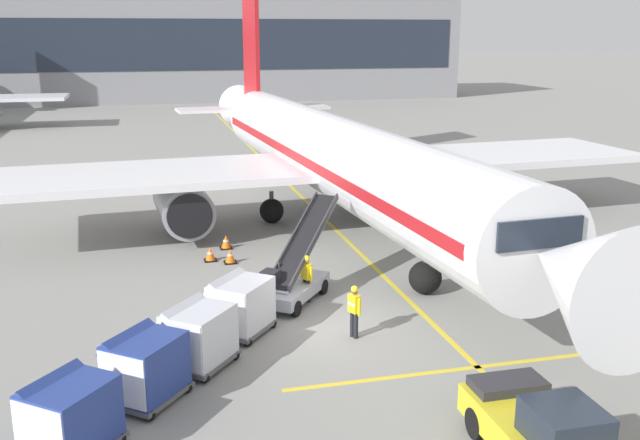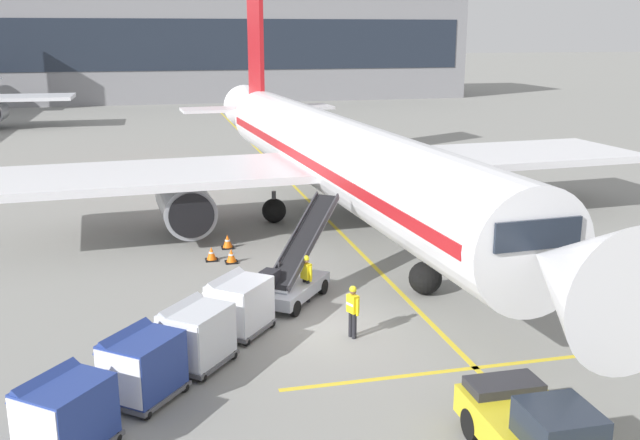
% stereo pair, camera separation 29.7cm
% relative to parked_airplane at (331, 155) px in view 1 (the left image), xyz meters
% --- Properties ---
extents(ground_plane, '(600.00, 600.00, 0.00)m').
position_rel_parked_airplane_xyz_m(ground_plane, '(-3.88, -13.02, -3.48)').
color(ground_plane, gray).
extents(parked_airplane, '(33.97, 43.87, 14.46)m').
position_rel_parked_airplane_xyz_m(parked_airplane, '(0.00, 0.00, 0.00)').
color(parked_airplane, white).
rests_on(parked_airplane, ground).
extents(belt_loader, '(4.11, 4.82, 3.39)m').
position_rel_parked_airplane_xyz_m(belt_loader, '(-4.17, -10.31, -2.56)').
color(belt_loader, '#A3A8B2').
rests_on(belt_loader, ground).
extents(baggage_cart_lead, '(2.50, 2.62, 1.91)m').
position_rel_parked_airplane_xyz_m(baggage_cart_lead, '(-6.48, -12.86, -2.48)').
color(baggage_cart_lead, '#515156').
rests_on(baggage_cart_lead, ground).
extents(baggage_cart_second, '(2.50, 2.62, 1.91)m').
position_rel_parked_airplane_xyz_m(baggage_cart_second, '(-8.01, -14.95, -2.48)').
color(baggage_cart_second, '#515156').
rests_on(baggage_cart_second, ground).
extents(baggage_cart_third, '(2.50, 2.62, 1.91)m').
position_rel_parked_airplane_xyz_m(baggage_cart_third, '(-9.54, -16.64, -2.48)').
color(baggage_cart_third, '#515156').
rests_on(baggage_cart_third, ground).
extents(baggage_cart_fourth, '(2.50, 2.62, 1.91)m').
position_rel_parked_airplane_xyz_m(baggage_cart_fourth, '(-11.25, -18.80, -2.48)').
color(baggage_cart_fourth, '#515156').
rests_on(baggage_cart_fourth, ground).
extents(pushback_tug, '(2.14, 4.41, 1.83)m').
position_rel_parked_airplane_xyz_m(pushback_tug, '(-0.95, -21.89, -2.65)').
color(pushback_tug, gold).
rests_on(pushback_tug, ground).
extents(ground_crew_by_loader, '(0.39, 0.51, 1.74)m').
position_rel_parked_airplane_xyz_m(ground_crew_by_loader, '(-3.76, -10.61, -2.48)').
color(ground_crew_by_loader, black).
rests_on(ground_crew_by_loader, ground).
extents(ground_crew_by_carts, '(0.37, 0.54, 1.74)m').
position_rel_parked_airplane_xyz_m(ground_crew_by_carts, '(-3.02, -14.08, -2.48)').
color(ground_crew_by_carts, black).
rests_on(ground_crew_by_carts, ground).
extents(safety_cone_engine_keepout, '(0.53, 0.53, 0.61)m').
position_rel_parked_airplane_xyz_m(safety_cone_engine_keepout, '(-5.86, -5.45, -3.18)').
color(safety_cone_engine_keepout, black).
rests_on(safety_cone_engine_keepout, ground).
extents(safety_cone_wingtip, '(0.53, 0.53, 0.61)m').
position_rel_parked_airplane_xyz_m(safety_cone_wingtip, '(-6.65, -4.95, -3.18)').
color(safety_cone_wingtip, black).
rests_on(safety_cone_wingtip, ground).
extents(safety_cone_nose_mark, '(0.55, 0.55, 0.63)m').
position_rel_parked_airplane_xyz_m(safety_cone_nose_mark, '(-5.78, -3.30, -3.17)').
color(safety_cone_nose_mark, black).
rests_on(safety_cone_nose_mark, ground).
extents(apron_guidance_line_lead_in, '(0.20, 110.00, 0.01)m').
position_rel_parked_airplane_xyz_m(apron_guidance_line_lead_in, '(-0.14, -0.79, -3.47)').
color(apron_guidance_line_lead_in, yellow).
rests_on(apron_guidance_line_lead_in, ground).
extents(apron_guidance_line_stop_bar, '(12.00, 0.20, 0.01)m').
position_rel_parked_airplane_xyz_m(apron_guidance_line_stop_bar, '(0.05, -17.01, -3.47)').
color(apron_guidance_line_stop_bar, yellow).
rests_on(apron_guidance_line_stop_bar, ground).
extents(terminal_building, '(111.96, 17.37, 15.64)m').
position_rel_parked_airplane_xyz_m(terminal_building, '(-18.84, 73.91, 4.29)').
color(terminal_building, gray).
rests_on(terminal_building, ground).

